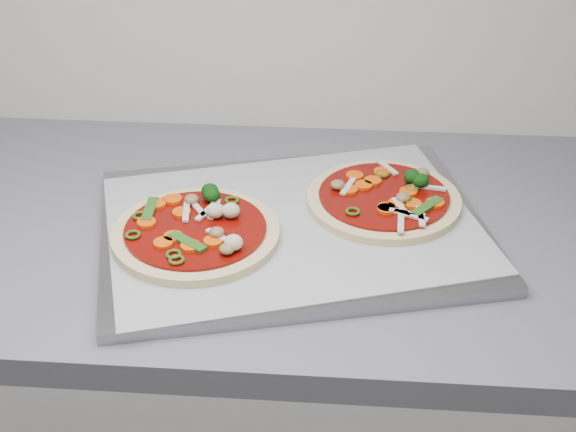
{
  "coord_description": "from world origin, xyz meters",
  "views": [
    {
      "loc": [
        0.36,
        0.37,
        1.5
      ],
      "look_at": [
        0.29,
        1.27,
        0.93
      ],
      "focal_mm": 50.0,
      "sensor_mm": 36.0,
      "label": 1
    }
  ],
  "objects": [
    {
      "name": "pizza_left",
      "position": [
        0.17,
        1.23,
        0.93
      ],
      "size": [
        0.23,
        0.23,
        0.04
      ],
      "rotation": [
        0.0,
        0.0,
        0.03
      ],
      "color": "beige",
      "rests_on": "parchment"
    },
    {
      "name": "parchment",
      "position": [
        0.29,
        1.27,
        0.92
      ],
      "size": [
        0.57,
        0.49,
        0.0
      ],
      "primitive_type": "cube",
      "rotation": [
        0.0,
        0.0,
        0.31
      ],
      "color": "#A1A1A7",
      "rests_on": "baking_tray"
    },
    {
      "name": "baking_tray",
      "position": [
        0.29,
        1.27,
        0.91
      ],
      "size": [
        0.59,
        0.49,
        0.02
      ],
      "primitive_type": "cube",
      "rotation": [
        0.0,
        0.0,
        0.25
      ],
      "color": "gray",
      "rests_on": "countertop"
    },
    {
      "name": "countertop",
      "position": [
        0.0,
        1.3,
        0.88
      ],
      "size": [
        3.6,
        0.6,
        0.04
      ],
      "primitive_type": "cube",
      "color": "slate",
      "rests_on": "base_cabinet"
    },
    {
      "name": "pizza_right",
      "position": [
        0.42,
        1.33,
        0.93
      ],
      "size": [
        0.24,
        0.24,
        0.04
      ],
      "rotation": [
        0.0,
        0.0,
        0.14
      ],
      "color": "beige",
      "rests_on": "parchment"
    }
  ]
}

